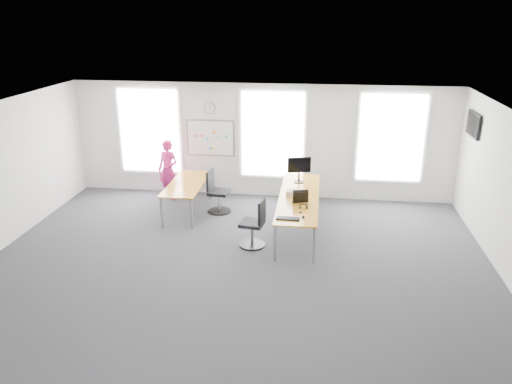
# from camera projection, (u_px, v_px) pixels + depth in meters

# --- Properties ---
(floor) EXTENTS (10.00, 10.00, 0.00)m
(floor) POSITION_uv_depth(u_px,v_px,m) (237.00, 264.00, 9.84)
(floor) COLOR #29292E
(floor) RESTS_ON ground
(ceiling) EXTENTS (10.00, 10.00, 0.00)m
(ceiling) POSITION_uv_depth(u_px,v_px,m) (235.00, 113.00, 8.81)
(ceiling) COLOR silver
(ceiling) RESTS_ON ground
(wall_back) EXTENTS (10.00, 0.00, 10.00)m
(wall_back) POSITION_uv_depth(u_px,v_px,m) (261.00, 141.00, 13.06)
(wall_back) COLOR silver
(wall_back) RESTS_ON ground
(wall_front) EXTENTS (10.00, 0.00, 10.00)m
(wall_front) POSITION_uv_depth(u_px,v_px,m) (177.00, 314.00, 5.60)
(wall_front) COLOR silver
(wall_front) RESTS_ON ground
(window_left) EXTENTS (1.60, 0.06, 2.20)m
(window_left) POSITION_uv_depth(u_px,v_px,m) (150.00, 131.00, 13.32)
(window_left) COLOR silver
(window_left) RESTS_ON wall_back
(window_mid) EXTENTS (1.60, 0.06, 2.20)m
(window_mid) POSITION_uv_depth(u_px,v_px,m) (273.00, 134.00, 12.92)
(window_mid) COLOR silver
(window_mid) RESTS_ON wall_back
(window_right) EXTENTS (1.60, 0.06, 2.20)m
(window_right) POSITION_uv_depth(u_px,v_px,m) (391.00, 138.00, 12.56)
(window_right) COLOR silver
(window_right) RESTS_ON wall_back
(desk_right) EXTENTS (0.88, 3.31, 0.81)m
(desk_right) POSITION_uv_depth(u_px,v_px,m) (299.00, 199.00, 11.17)
(desk_right) COLOR orange
(desk_right) RESTS_ON ground
(desk_left) EXTENTS (0.83, 2.07, 0.75)m
(desk_left) POSITION_uv_depth(u_px,v_px,m) (187.00, 186.00, 12.20)
(desk_left) COLOR orange
(desk_left) RESTS_ON ground
(chair_right) EXTENTS (0.56, 0.56, 1.05)m
(chair_right) POSITION_uv_depth(u_px,v_px,m) (255.00, 226.00, 10.47)
(chair_right) COLOR black
(chair_right) RESTS_ON ground
(chair_left) EXTENTS (0.57, 0.57, 1.07)m
(chair_left) POSITION_uv_depth(u_px,v_px,m) (217.00, 194.00, 12.29)
(chair_left) COLOR black
(chair_left) RESTS_ON ground
(person) EXTENTS (0.66, 0.53, 1.59)m
(person) POSITION_uv_depth(u_px,v_px,m) (168.00, 170.00, 13.07)
(person) COLOR #C5206C
(person) RESTS_ON ground
(whiteboard) EXTENTS (1.20, 0.03, 0.90)m
(whiteboard) POSITION_uv_depth(u_px,v_px,m) (211.00, 138.00, 13.17)
(whiteboard) COLOR white
(whiteboard) RESTS_ON wall_back
(wall_clock) EXTENTS (0.30, 0.04, 0.30)m
(wall_clock) POSITION_uv_depth(u_px,v_px,m) (210.00, 108.00, 12.90)
(wall_clock) COLOR gray
(wall_clock) RESTS_ON wall_back
(tv) EXTENTS (0.06, 0.90, 0.55)m
(tv) POSITION_uv_depth(u_px,v_px,m) (474.00, 124.00, 11.25)
(tv) COLOR black
(tv) RESTS_ON wall_right
(keyboard) EXTENTS (0.48, 0.21, 0.02)m
(keyboard) POSITION_uv_depth(u_px,v_px,m) (288.00, 219.00, 9.92)
(keyboard) COLOR black
(keyboard) RESTS_ON desk_right
(mouse) EXTENTS (0.07, 0.11, 0.04)m
(mouse) POSITION_uv_depth(u_px,v_px,m) (303.00, 217.00, 9.98)
(mouse) COLOR black
(mouse) RESTS_ON desk_right
(lens_cap) EXTENTS (0.07, 0.07, 0.01)m
(lens_cap) POSITION_uv_depth(u_px,v_px,m) (300.00, 213.00, 10.24)
(lens_cap) COLOR black
(lens_cap) RESTS_ON desk_right
(headphones) EXTENTS (0.18, 0.10, 0.10)m
(headphones) POSITION_uv_depth(u_px,v_px,m) (303.00, 206.00, 10.44)
(headphones) COLOR black
(headphones) RESTS_ON desk_right
(laptop_sleeve) EXTENTS (0.35, 0.26, 0.27)m
(laptop_sleeve) POSITION_uv_depth(u_px,v_px,m) (301.00, 197.00, 10.73)
(laptop_sleeve) COLOR black
(laptop_sleeve) RESTS_ON desk_right
(paper_stack) EXTENTS (0.33, 0.25, 0.11)m
(paper_stack) POSITION_uv_depth(u_px,v_px,m) (294.00, 193.00, 11.21)
(paper_stack) COLOR beige
(paper_stack) RESTS_ON desk_right
(monitor) EXTENTS (0.56, 0.23, 0.63)m
(monitor) POSITION_uv_depth(u_px,v_px,m) (299.00, 167.00, 11.94)
(monitor) COLOR black
(monitor) RESTS_ON desk_right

